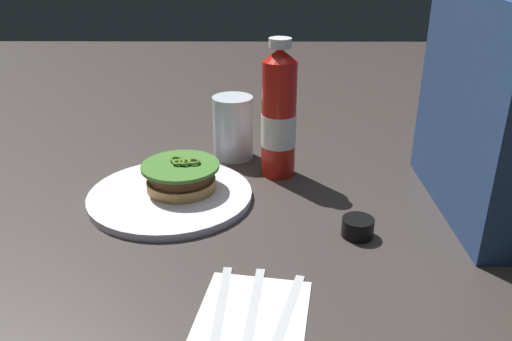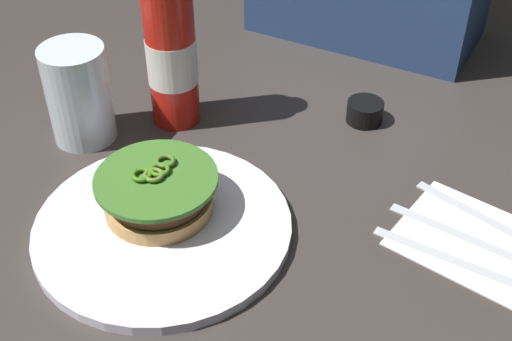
{
  "view_description": "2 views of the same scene",
  "coord_description": "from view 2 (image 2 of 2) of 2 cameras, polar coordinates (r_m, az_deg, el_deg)",
  "views": [
    {
      "loc": [
        0.75,
        0.12,
        0.43
      ],
      "look_at": [
        -0.02,
        0.11,
        0.07
      ],
      "focal_mm": 36.92,
      "sensor_mm": 36.0,
      "label": 1
    },
    {
      "loc": [
        0.28,
        -0.46,
        0.52
      ],
      "look_at": [
        0.01,
        0.05,
        0.05
      ],
      "focal_mm": 47.24,
      "sensor_mm": 36.0,
      "label": 2
    }
  ],
  "objects": [
    {
      "name": "ground_plane",
      "position": [
        0.75,
        -2.13,
        -5.15
      ],
      "size": [
        3.0,
        3.0,
        0.0
      ],
      "primitive_type": "plane",
      "color": "#37302D"
    },
    {
      "name": "napkin",
      "position": [
        0.77,
        18.03,
        -5.71
      ],
      "size": [
        0.18,
        0.16,
        0.0
      ],
      "primitive_type": "cube",
      "rotation": [
        0.0,
        0.0,
        -0.17
      ],
      "color": "white",
      "rests_on": "ground_plane"
    },
    {
      "name": "dinner_plate",
      "position": [
        0.75,
        -7.87,
        -4.76
      ],
      "size": [
        0.28,
        0.28,
        0.01
      ],
      "primitive_type": "cylinder",
      "color": "white",
      "rests_on": "ground_plane"
    },
    {
      "name": "fork_utensil",
      "position": [
        0.74,
        18.27,
        -7.8
      ],
      "size": [
        0.19,
        0.03,
        0.0
      ],
      "color": "silver",
      "rests_on": "napkin"
    },
    {
      "name": "burger_sandwich",
      "position": [
        0.75,
        -8.32,
        -1.86
      ],
      "size": [
        0.14,
        0.14,
        0.05
      ],
      "color": "tan",
      "rests_on": "dinner_plate"
    },
    {
      "name": "condiment_cup",
      "position": [
        0.91,
        9.2,
        4.95
      ],
      "size": [
        0.05,
        0.05,
        0.03
      ],
      "primitive_type": "cylinder",
      "color": "black",
      "rests_on": "ground_plane"
    },
    {
      "name": "ketchup_bottle",
      "position": [
        0.86,
        -7.27,
        10.72
      ],
      "size": [
        0.06,
        0.06,
        0.26
      ],
      "color": "red",
      "rests_on": "ground_plane"
    },
    {
      "name": "water_glass",
      "position": [
        0.88,
        -14.78,
        6.27
      ],
      "size": [
        0.08,
        0.08,
        0.13
      ],
      "primitive_type": "cylinder",
      "color": "silver",
      "rests_on": "ground_plane"
    },
    {
      "name": "butter_knife",
      "position": [
        0.77,
        19.97,
        -6.3
      ],
      "size": [
        0.22,
        0.04,
        0.0
      ],
      "color": "silver",
      "rests_on": "napkin"
    }
  ]
}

